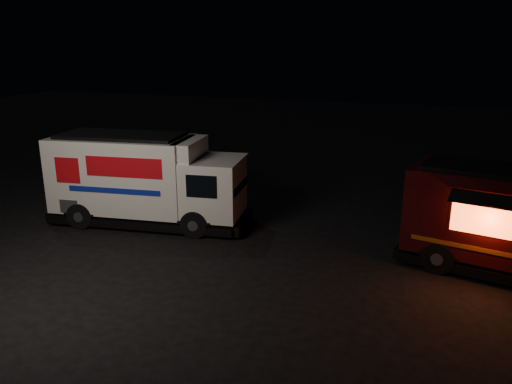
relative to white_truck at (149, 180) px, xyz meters
The scene contains 2 objects.
ground 3.92m from the white_truck, 39.70° to the right, with size 80.00×80.00×0.00m, color black.
white_truck is the anchor object (origin of this frame).
Camera 1 is at (5.79, -11.12, 5.69)m, focal length 35.00 mm.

